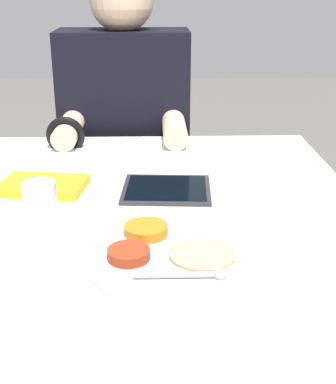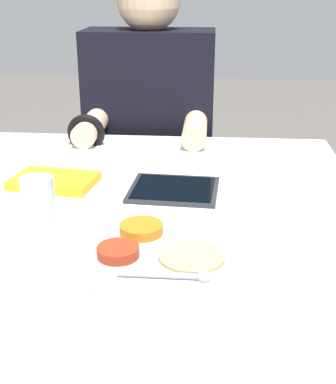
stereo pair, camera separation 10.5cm
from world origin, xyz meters
name	(u,v)px [view 2 (the right image)]	position (x,y,z in m)	size (l,w,h in m)	color
dining_table	(128,355)	(0.00, 0.00, 0.39)	(1.05, 1.09, 0.78)	silver
thali_tray	(158,252)	(0.09, -0.21, 0.79)	(0.31, 0.31, 0.03)	#B7BABF
red_notebook	(54,181)	(-0.18, 0.11, 0.79)	(0.21, 0.15, 0.02)	silver
tablet_device	(174,189)	(0.10, 0.09, 0.78)	(0.21, 0.19, 0.01)	#28282D
person_diner	(150,175)	(-0.02, 0.69, 0.60)	(0.42, 0.41, 1.27)	black
drinking_glass	(39,208)	(-0.13, -0.16, 0.84)	(0.06, 0.06, 0.12)	silver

